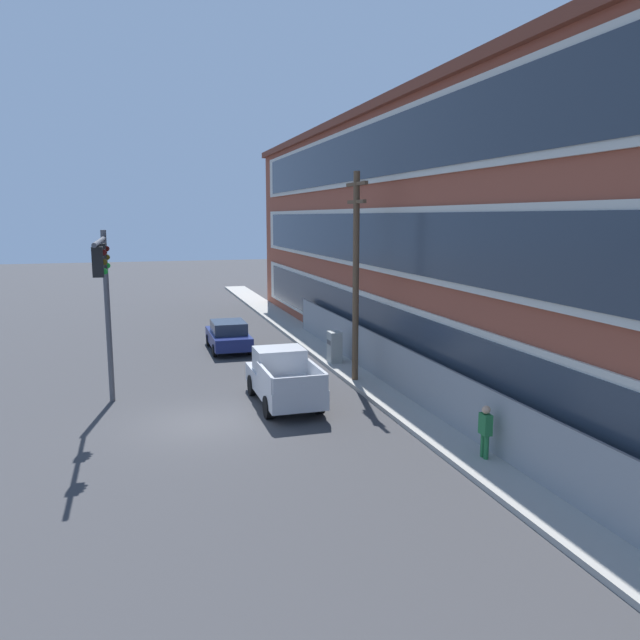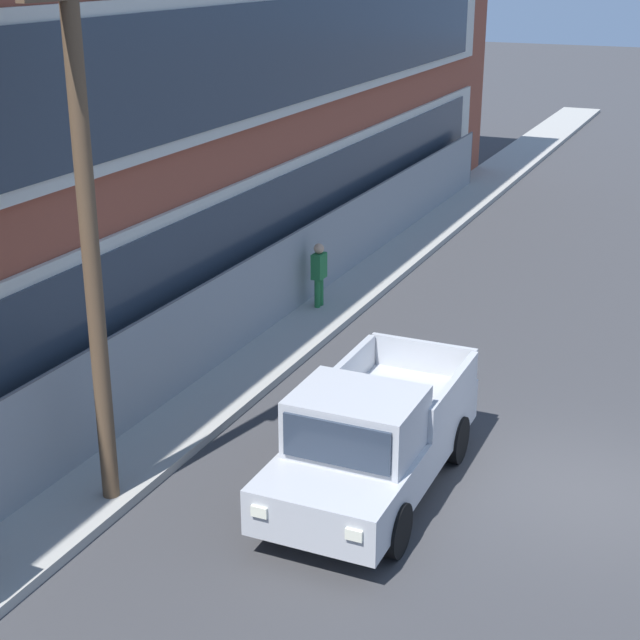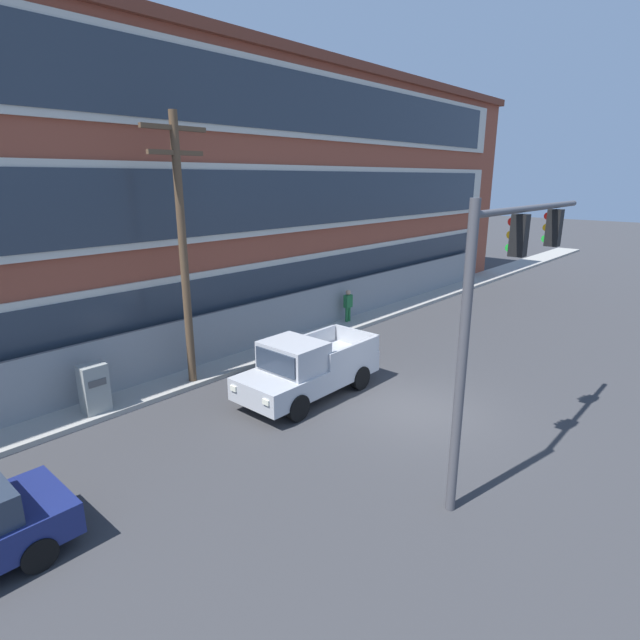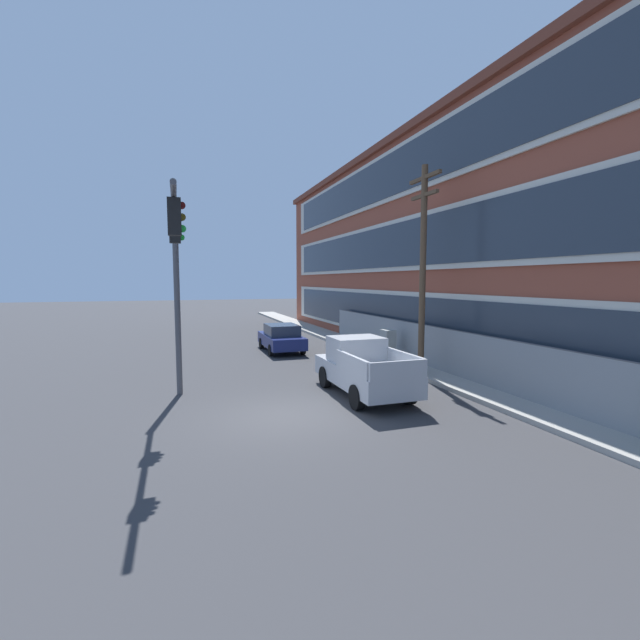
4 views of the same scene
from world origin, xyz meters
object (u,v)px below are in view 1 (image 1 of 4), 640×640
object	(u,v)px
electrical_cabinet	(334,349)
utility_pole_near_corner	(356,270)
pedestrian_near_cabinet	(485,430)
pickup_truck_silver	(283,379)
traffic_signal_mast	(104,286)
sedan_navy	(228,335)

from	to	relation	value
electrical_cabinet	utility_pole_near_corner	bearing A→B (deg)	-2.43
utility_pole_near_corner	pedestrian_near_cabinet	distance (m)	9.91
pickup_truck_silver	electrical_cabinet	distance (m)	6.30
utility_pole_near_corner	pickup_truck_silver	bearing A→B (deg)	-61.68
pickup_truck_silver	pedestrian_near_cabinet	bearing A→B (deg)	29.75
utility_pole_near_corner	pedestrian_near_cabinet	world-z (taller)	utility_pole_near_corner
traffic_signal_mast	utility_pole_near_corner	distance (m)	9.78
traffic_signal_mast	utility_pole_near_corner	size ratio (longest dim) A/B	0.74
pickup_truck_silver	pedestrian_near_cabinet	distance (m)	8.34
sedan_navy	electrical_cabinet	xyz separation A→B (m)	(4.74, 4.27, 0.00)
sedan_navy	electrical_cabinet	distance (m)	6.38
traffic_signal_mast	sedan_navy	world-z (taller)	traffic_signal_mast
sedan_navy	electrical_cabinet	bearing A→B (deg)	42.02
traffic_signal_mast	electrical_cabinet	size ratio (longest dim) A/B	4.00
sedan_navy	pedestrian_near_cabinet	bearing A→B (deg)	15.51
pickup_truck_silver	utility_pole_near_corner	distance (m)	5.53
utility_pole_near_corner	electrical_cabinet	xyz separation A→B (m)	(-3.22, 0.14, -3.96)
sedan_navy	utility_pole_near_corner	xyz separation A→B (m)	(7.97, 4.13, 3.96)
sedan_navy	utility_pole_near_corner	distance (m)	9.81
traffic_signal_mast	pedestrian_near_cabinet	distance (m)	13.31
utility_pole_near_corner	pedestrian_near_cabinet	size ratio (longest dim) A/B	5.14
pickup_truck_silver	pedestrian_near_cabinet	size ratio (longest dim) A/B	2.97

